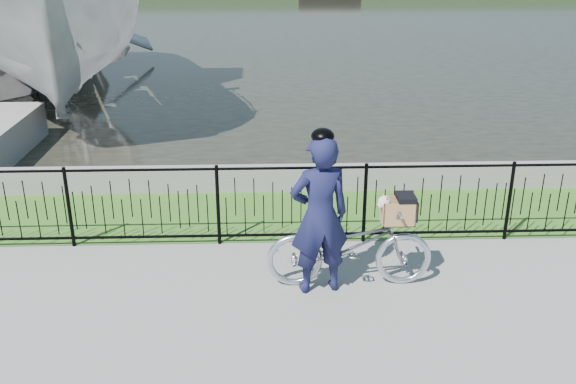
{
  "coord_description": "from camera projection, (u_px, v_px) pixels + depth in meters",
  "views": [
    {
      "loc": [
        -0.34,
        -6.41,
        4.0
      ],
      "look_at": [
        -0.07,
        1.0,
        1.0
      ],
      "focal_mm": 40.0,
      "sensor_mm": 36.0,
      "label": 1
    }
  ],
  "objects": [
    {
      "name": "grass_strip",
      "position": [
        289.0,
        213.0,
        9.86
      ],
      "size": [
        60.0,
        2.0,
        0.01
      ],
      "primitive_type": "cube",
      "color": "#386820",
      "rests_on": "ground"
    },
    {
      "name": "ground",
      "position": [
        297.0,
        304.0,
        7.45
      ],
      "size": [
        120.0,
        120.0,
        0.0
      ],
      "primitive_type": "plane",
      "color": "gray",
      "rests_on": "ground"
    },
    {
      "name": "cyclist",
      "position": [
        319.0,
        214.0,
        7.4
      ],
      "size": [
        0.78,
        0.59,
        2.0
      ],
      "color": "#15173B",
      "rests_on": "ground"
    },
    {
      "name": "fence",
      "position": [
        292.0,
        204.0,
        8.72
      ],
      "size": [
        14.0,
        0.06,
        1.15
      ],
      "primitive_type": null,
      "color": "black",
      "rests_on": "ground"
    },
    {
      "name": "quay_wall",
      "position": [
        287.0,
        178.0,
        10.71
      ],
      "size": [
        60.0,
        0.3,
        0.4
      ],
      "primitive_type": "cube",
      "color": "gray",
      "rests_on": "ground"
    },
    {
      "name": "bicycle_rig",
      "position": [
        350.0,
        244.0,
        7.69
      ],
      "size": [
        1.99,
        0.69,
        1.19
      ],
      "color": "#B9BDC6",
      "rests_on": "ground"
    },
    {
      "name": "water",
      "position": [
        270.0,
        6.0,
        38.02
      ],
      "size": [
        120.0,
        120.0,
        0.0
      ],
      "primitive_type": "plane",
      "color": "#27261E",
      "rests_on": "ground"
    },
    {
      "name": "boat_near",
      "position": [
        54.0,
        10.0,
        15.31
      ],
      "size": [
        7.41,
        12.23,
        6.23
      ],
      "color": "#ACACAC",
      "rests_on": "water"
    }
  ]
}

